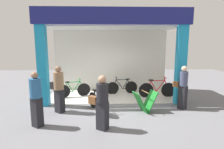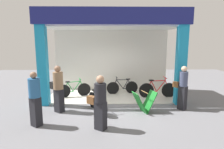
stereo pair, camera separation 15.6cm
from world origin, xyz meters
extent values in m
plane|color=slate|center=(0.00, 0.00, 0.00)|extent=(19.87, 19.87, 0.00)
cube|color=beige|center=(0.00, 1.32, 0.01)|extent=(5.93, 2.63, 0.02)
cube|color=silver|center=(0.00, 2.63, 1.62)|extent=(5.93, 0.12, 3.23)
cube|color=#198CBF|center=(-2.78, 0.00, 1.62)|extent=(0.37, 0.36, 3.23)
cube|color=#198CBF|center=(2.78, 0.00, 1.62)|extent=(0.37, 0.36, 3.23)
cube|color=navy|center=(0.00, -0.15, 3.55)|extent=(6.13, 0.20, 0.63)
cube|color=silver|center=(0.00, 1.32, 3.20)|extent=(5.93, 2.63, 0.06)
cylinder|color=black|center=(-2.24, 1.00, 0.31)|extent=(0.60, 0.23, 0.62)
cylinder|color=black|center=(-1.33, 1.30, 0.31)|extent=(0.60, 0.23, 0.62)
cylinder|color=#198C33|center=(-2.02, 1.07, 0.29)|extent=(0.41, 0.16, 0.08)
cylinder|color=#198C33|center=(-1.94, 1.10, 0.49)|extent=(0.27, 0.12, 0.47)
cylinder|color=#198C33|center=(-1.66, 1.19, 0.50)|extent=(0.37, 0.15, 0.49)
cylinder|color=#198C33|center=(-1.77, 1.15, 0.72)|extent=(0.58, 0.22, 0.05)
cylinder|color=#198C33|center=(-2.14, 1.03, 0.51)|extent=(0.20, 0.10, 0.42)
cylinder|color=#198C33|center=(-1.42, 1.27, 0.52)|extent=(0.19, 0.09, 0.43)
cylinder|color=#198C33|center=(-1.50, 1.24, 0.79)|extent=(0.06, 0.05, 0.13)
cylinder|color=#198C33|center=(-1.51, 1.24, 0.85)|extent=(0.16, 0.42, 0.03)
cube|color=black|center=(-2.05, 1.06, 0.74)|extent=(0.21, 0.15, 0.05)
cylinder|color=black|center=(1.01, 1.68, 0.31)|extent=(0.62, 0.13, 0.62)
cylinder|color=black|center=(0.06, 1.55, 0.31)|extent=(0.62, 0.13, 0.62)
cylinder|color=black|center=(0.78, 1.65, 0.29)|extent=(0.42, 0.09, 0.08)
cylinder|color=black|center=(0.70, 1.64, 0.49)|extent=(0.27, 0.07, 0.46)
cylinder|color=black|center=(0.41, 1.60, 0.50)|extent=(0.38, 0.09, 0.48)
cylinder|color=black|center=(0.52, 1.61, 0.72)|extent=(0.59, 0.12, 0.05)
cylinder|color=black|center=(0.90, 1.67, 0.51)|extent=(0.21, 0.06, 0.42)
cylinder|color=black|center=(0.16, 1.56, 0.52)|extent=(0.19, 0.06, 0.43)
cylinder|color=black|center=(0.24, 1.57, 0.79)|extent=(0.06, 0.04, 0.13)
cylinder|color=black|center=(0.25, 1.57, 0.85)|extent=(0.09, 0.43, 0.03)
cube|color=black|center=(0.82, 1.66, 0.74)|extent=(0.20, 0.12, 0.05)
cylinder|color=black|center=(1.60, 0.92, 0.35)|extent=(0.69, 0.08, 0.69)
cylinder|color=black|center=(2.67, 0.96, 0.35)|extent=(0.69, 0.08, 0.69)
cylinder|color=red|center=(1.85, 0.93, 0.32)|extent=(0.47, 0.06, 0.09)
cylinder|color=red|center=(1.95, 0.93, 0.54)|extent=(0.30, 0.05, 0.52)
cylinder|color=red|center=(2.28, 0.95, 0.55)|extent=(0.43, 0.06, 0.54)
cylinder|color=red|center=(2.14, 0.94, 0.80)|extent=(0.66, 0.07, 0.05)
cylinder|color=red|center=(1.72, 0.92, 0.57)|extent=(0.23, 0.05, 0.46)
cylinder|color=red|center=(2.56, 0.96, 0.58)|extent=(0.21, 0.05, 0.48)
cylinder|color=red|center=(2.46, 0.96, 0.88)|extent=(0.06, 0.04, 0.14)
cylinder|color=red|center=(2.45, 0.96, 0.95)|extent=(0.05, 0.48, 0.03)
cube|color=black|center=(1.81, 0.93, 0.83)|extent=(0.21, 0.11, 0.05)
cylinder|color=black|center=(-0.80, -0.36, 0.31)|extent=(0.33, 0.57, 0.62)
cylinder|color=black|center=(-0.36, -1.22, 0.31)|extent=(0.33, 0.57, 0.62)
cylinder|color=black|center=(-0.70, -0.56, 0.29)|extent=(0.22, 0.39, 0.08)
cylinder|color=black|center=(-0.66, -0.64, 0.49)|extent=(0.16, 0.26, 0.47)
cylinder|color=black|center=(-0.52, -0.90, 0.50)|extent=(0.21, 0.36, 0.49)
cylinder|color=black|center=(-0.58, -0.80, 0.73)|extent=(0.31, 0.55, 0.05)
cylinder|color=black|center=(-0.75, -0.46, 0.52)|extent=(0.13, 0.20, 0.42)
cylinder|color=black|center=(-0.40, -1.13, 0.52)|extent=(0.12, 0.18, 0.43)
cylinder|color=black|center=(-0.44, -1.05, 0.80)|extent=(0.05, 0.06, 0.13)
cylinder|color=black|center=(-0.45, -1.05, 0.86)|extent=(0.40, 0.23, 0.03)
cube|color=black|center=(-0.71, -0.53, 0.75)|extent=(0.17, 0.21, 0.05)
cube|color=#197226|center=(0.97, -0.98, 0.39)|extent=(0.56, 0.61, 0.78)
cube|color=#197226|center=(1.34, -0.86, 0.39)|extent=(0.56, 0.61, 0.78)
cylinder|color=olive|center=(1.16, -0.92, 0.77)|extent=(0.18, 0.49, 0.03)
cube|color=black|center=(-0.39, -2.28, 0.43)|extent=(0.40, 0.38, 0.85)
cylinder|color=black|center=(-0.39, -2.28, 1.13)|extent=(0.49, 0.49, 0.55)
sphere|color=tan|center=(-0.39, -2.28, 1.52)|extent=(0.23, 0.23, 0.23)
cube|color=brown|center=(-0.66, -2.09, 0.85)|extent=(0.32, 0.29, 0.23)
cube|color=black|center=(-1.99, -0.82, 0.44)|extent=(0.40, 0.39, 0.87)
cylinder|color=#8C6B4C|center=(-1.99, -0.82, 1.19)|extent=(0.50, 0.50, 0.63)
sphere|color=#8C664C|center=(-1.99, -0.82, 1.62)|extent=(0.23, 0.23, 0.23)
cube|color=black|center=(-2.24, -0.62, 0.97)|extent=(0.28, 0.26, 0.26)
cube|color=black|center=(-2.39, -2.00, 0.46)|extent=(0.39, 0.38, 0.92)
cylinder|color=#26598C|center=(-2.39, -2.00, 1.21)|extent=(0.48, 0.48, 0.58)
sphere|color=#8C664C|center=(-2.39, -2.00, 1.60)|extent=(0.20, 0.20, 0.20)
cube|color=black|center=(2.67, -0.64, 0.46)|extent=(0.36, 0.37, 0.92)
cylinder|color=#3F4766|center=(2.67, -0.64, 1.19)|extent=(0.43, 0.43, 0.55)
sphere|color=#D8AD8C|center=(2.67, -0.64, 1.58)|extent=(0.21, 0.21, 0.21)
cube|color=brown|center=(2.48, -0.41, 0.93)|extent=(0.26, 0.28, 0.21)
camera|label=1|loc=(-0.32, -7.64, 2.59)|focal=30.70mm
camera|label=2|loc=(-0.16, -7.65, 2.59)|focal=30.70mm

